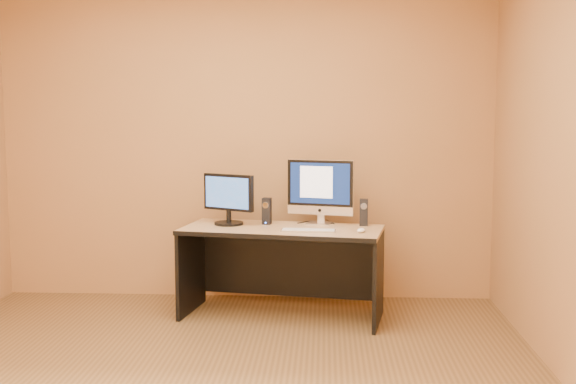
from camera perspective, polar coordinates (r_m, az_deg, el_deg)
name	(u,v)px	position (r m, az deg, el deg)	size (l,w,h in m)	color
walls	(205,156)	(3.90, -6.59, 2.85)	(4.00, 4.00, 2.60)	#A26E41
desk	(282,273)	(5.39, -0.48, -6.39)	(1.46, 0.64, 0.67)	tan
imac	(320,191)	(5.48, 2.51, 0.06)	(0.52, 0.19, 0.50)	silver
second_monitor	(229,200)	(5.47, -4.71, -0.60)	(0.44, 0.22, 0.38)	black
speaker_left	(267,211)	(5.48, -1.69, -1.52)	(0.06, 0.07, 0.20)	black
speaker_right	(364,212)	(5.45, 6.00, -1.60)	(0.06, 0.07, 0.20)	black
keyboard	(308,230)	(5.17, 1.62, -3.04)	(0.39, 0.11, 0.02)	#B3B4B8
mouse	(361,230)	(5.16, 5.80, -3.02)	(0.05, 0.09, 0.03)	white
cable_a	(330,222)	(5.59, 3.33, -2.37)	(0.01, 0.01, 0.20)	black
cable_b	(305,222)	(5.58, 1.34, -2.38)	(0.01, 0.01, 0.16)	black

